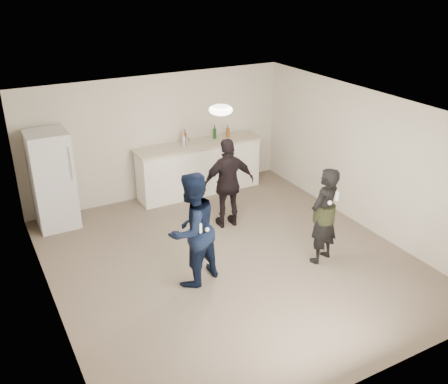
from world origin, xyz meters
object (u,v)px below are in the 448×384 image
man (192,230)px  woman (324,216)px  spectator (228,183)px  counter (199,169)px  fridge (52,180)px  shaker (188,141)px

man → woman: size_ratio=1.10×
man → spectator: man is taller
woman → counter: bearing=-98.8°
fridge → man: bearing=-63.3°
fridge → spectator: 3.15m
shaker → fridge: bearing=-178.7°
shaker → spectator: size_ratio=0.10×
man → shaker: bearing=-134.0°
woman → fridge: bearing=-61.4°
spectator → woman: bearing=120.1°
counter → woman: bearing=-80.5°
counter → spectator: 1.62m
counter → woman: woman is taller
shaker → spectator: spectator is taller
counter → spectator: (-0.18, -1.58, 0.31)m
shaker → woman: 3.46m
counter → fridge: fridge is taller
woman → spectator: (-0.74, 1.77, 0.03)m
woman → shaker: bearing=-94.8°
counter → shaker: bearing=-178.4°
fridge → woman: bearing=-43.1°
counter → man: 3.30m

